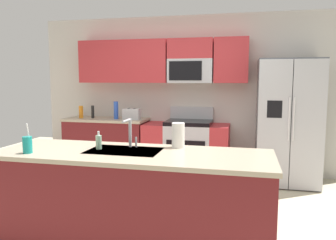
{
  "coord_description": "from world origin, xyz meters",
  "views": [
    {
      "loc": [
        0.93,
        -3.48,
        1.56
      ],
      "look_at": [
        -0.02,
        0.6,
        1.05
      ],
      "focal_mm": 36.01,
      "sensor_mm": 36.0,
      "label": 1
    }
  ],
  "objects_px": {
    "bottle_blue": "(116,110)",
    "soap_dispenser": "(99,142)",
    "bottle_orange": "(81,112)",
    "drink_cup_teal": "(27,145)",
    "pepper_mill": "(93,112)",
    "paper_towel_roll": "(178,135)",
    "range_oven": "(186,148)",
    "refrigerator": "(288,122)",
    "toaster": "(132,114)",
    "sink_faucet": "(130,130)"
  },
  "relations": [
    {
      "from": "bottle_orange",
      "to": "sink_faucet",
      "type": "xyz_separation_m",
      "value": [
        1.65,
        -2.18,
        0.06
      ]
    },
    {
      "from": "refrigerator",
      "to": "sink_faucet",
      "type": "distance_m",
      "value": 2.76
    },
    {
      "from": "pepper_mill",
      "to": "bottle_blue",
      "type": "distance_m",
      "value": 0.45
    },
    {
      "from": "pepper_mill",
      "to": "soap_dispenser",
      "type": "height_order",
      "value": "pepper_mill"
    },
    {
      "from": "refrigerator",
      "to": "bottle_blue",
      "type": "bearing_deg",
      "value": 179.57
    },
    {
      "from": "pepper_mill",
      "to": "bottle_blue",
      "type": "bearing_deg",
      "value": -6.29
    },
    {
      "from": "refrigerator",
      "to": "range_oven",
      "type": "bearing_deg",
      "value": 177.31
    },
    {
      "from": "pepper_mill",
      "to": "paper_towel_roll",
      "type": "relative_size",
      "value": 0.88
    },
    {
      "from": "bottle_blue",
      "to": "bottle_orange",
      "type": "relative_size",
      "value": 1.4
    },
    {
      "from": "refrigerator",
      "to": "paper_towel_roll",
      "type": "relative_size",
      "value": 7.71
    },
    {
      "from": "toaster",
      "to": "sink_faucet",
      "type": "distance_m",
      "value": 2.31
    },
    {
      "from": "pepper_mill",
      "to": "drink_cup_teal",
      "type": "xyz_separation_m",
      "value": [
        0.65,
        -2.68,
        -0.03
      ]
    },
    {
      "from": "bottle_blue",
      "to": "bottle_orange",
      "type": "distance_m",
      "value": 0.64
    },
    {
      "from": "range_oven",
      "to": "drink_cup_teal",
      "type": "bearing_deg",
      "value": -109.94
    },
    {
      "from": "sink_faucet",
      "to": "drink_cup_teal",
      "type": "height_order",
      "value": "sink_faucet"
    },
    {
      "from": "pepper_mill",
      "to": "bottle_blue",
      "type": "xyz_separation_m",
      "value": [
        0.44,
        -0.05,
        0.04
      ]
    },
    {
      "from": "bottle_blue",
      "to": "drink_cup_teal",
      "type": "bearing_deg",
      "value": -85.44
    },
    {
      "from": "bottle_blue",
      "to": "soap_dispenser",
      "type": "relative_size",
      "value": 1.71
    },
    {
      "from": "pepper_mill",
      "to": "drink_cup_teal",
      "type": "distance_m",
      "value": 2.76
    },
    {
      "from": "pepper_mill",
      "to": "paper_towel_roll",
      "type": "distance_m",
      "value": 2.87
    },
    {
      "from": "pepper_mill",
      "to": "soap_dispenser",
      "type": "xyz_separation_m",
      "value": [
        1.2,
        -2.37,
        -0.04
      ]
    },
    {
      "from": "pepper_mill",
      "to": "bottle_blue",
      "type": "height_order",
      "value": "bottle_blue"
    },
    {
      "from": "sink_faucet",
      "to": "soap_dispenser",
      "type": "relative_size",
      "value": 1.66
    },
    {
      "from": "drink_cup_teal",
      "to": "bottle_orange",
      "type": "bearing_deg",
      "value": 107.83
    },
    {
      "from": "toaster",
      "to": "sink_faucet",
      "type": "bearing_deg",
      "value": -71.22
    },
    {
      "from": "toaster",
      "to": "bottle_blue",
      "type": "distance_m",
      "value": 0.28
    },
    {
      "from": "soap_dispenser",
      "to": "refrigerator",
      "type": "bearing_deg",
      "value": 49.6
    },
    {
      "from": "pepper_mill",
      "to": "bottle_orange",
      "type": "height_order",
      "value": "pepper_mill"
    },
    {
      "from": "range_oven",
      "to": "pepper_mill",
      "type": "xyz_separation_m",
      "value": [
        -1.63,
        -0.0,
        0.56
      ]
    },
    {
      "from": "bottle_blue",
      "to": "soap_dispenser",
      "type": "bearing_deg",
      "value": -71.96
    },
    {
      "from": "bottle_blue",
      "to": "sink_faucet",
      "type": "height_order",
      "value": "bottle_blue"
    },
    {
      "from": "toaster",
      "to": "drink_cup_teal",
      "type": "bearing_deg",
      "value": -91.44
    },
    {
      "from": "bottle_orange",
      "to": "sink_faucet",
      "type": "distance_m",
      "value": 2.73
    },
    {
      "from": "range_oven",
      "to": "bottle_orange",
      "type": "distance_m",
      "value": 1.9
    },
    {
      "from": "refrigerator",
      "to": "paper_towel_roll",
      "type": "bearing_deg",
      "value": -121.09
    },
    {
      "from": "range_oven",
      "to": "sink_faucet",
      "type": "height_order",
      "value": "sink_faucet"
    },
    {
      "from": "toaster",
      "to": "pepper_mill",
      "type": "distance_m",
      "value": 0.72
    },
    {
      "from": "bottle_blue",
      "to": "sink_faucet",
      "type": "bearing_deg",
      "value": -65.01
    },
    {
      "from": "bottle_orange",
      "to": "paper_towel_roll",
      "type": "xyz_separation_m",
      "value": [
        2.11,
        -2.07,
        0.02
      ]
    },
    {
      "from": "bottle_orange",
      "to": "drink_cup_teal",
      "type": "distance_m",
      "value": 2.76
    },
    {
      "from": "range_oven",
      "to": "bottle_orange",
      "type": "relative_size",
      "value": 6.56
    },
    {
      "from": "drink_cup_teal",
      "to": "soap_dispenser",
      "type": "height_order",
      "value": "drink_cup_teal"
    },
    {
      "from": "sink_faucet",
      "to": "toaster",
      "type": "bearing_deg",
      "value": 108.78
    },
    {
      "from": "refrigerator",
      "to": "bottle_orange",
      "type": "height_order",
      "value": "refrigerator"
    },
    {
      "from": "refrigerator",
      "to": "bottle_orange",
      "type": "distance_m",
      "value": 3.35
    },
    {
      "from": "toaster",
      "to": "range_oven",
      "type": "bearing_deg",
      "value": 3.31
    },
    {
      "from": "pepper_mill",
      "to": "drink_cup_teal",
      "type": "bearing_deg",
      "value": -76.28
    },
    {
      "from": "toaster",
      "to": "paper_towel_roll",
      "type": "xyz_separation_m",
      "value": [
        1.2,
        -2.08,
        0.03
      ]
    },
    {
      "from": "toaster",
      "to": "bottle_orange",
      "type": "distance_m",
      "value": 0.91
    },
    {
      "from": "bottle_blue",
      "to": "drink_cup_teal",
      "type": "height_order",
      "value": "bottle_blue"
    }
  ]
}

